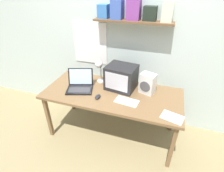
{
  "coord_description": "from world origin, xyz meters",
  "views": [
    {
      "loc": [
        0.59,
        -1.79,
        1.95
      ],
      "look_at": [
        0.0,
        0.0,
        0.8
      ],
      "focal_mm": 28.0,
      "sensor_mm": 36.0,
      "label": 1
    }
  ],
  "objects_px": {
    "juice_glass": "(74,75)",
    "space_heater": "(148,84)",
    "corner_desk": "(112,96)",
    "desk_lamp": "(99,67)",
    "computer_mouse": "(98,97)",
    "printed_handout": "(172,117)",
    "laptop": "(80,84)",
    "open_notebook": "(127,101)",
    "crt_monitor": "(121,77)"
  },
  "relations": [
    {
      "from": "crt_monitor",
      "to": "corner_desk",
      "type": "bearing_deg",
      "value": -108.85
    },
    {
      "from": "juice_glass",
      "to": "space_heater",
      "type": "distance_m",
      "value": 1.06
    },
    {
      "from": "computer_mouse",
      "to": "printed_handout",
      "type": "xyz_separation_m",
      "value": [
        0.89,
        -0.09,
        -0.01
      ]
    },
    {
      "from": "corner_desk",
      "to": "space_heater",
      "type": "relative_size",
      "value": 6.67
    },
    {
      "from": "open_notebook",
      "to": "corner_desk",
      "type": "bearing_deg",
      "value": 150.66
    },
    {
      "from": "laptop",
      "to": "open_notebook",
      "type": "xyz_separation_m",
      "value": [
        0.67,
        -0.11,
        -0.06
      ]
    },
    {
      "from": "corner_desk",
      "to": "crt_monitor",
      "type": "distance_m",
      "value": 0.27
    },
    {
      "from": "open_notebook",
      "to": "computer_mouse",
      "type": "bearing_deg",
      "value": -174.14
    },
    {
      "from": "juice_glass",
      "to": "open_notebook",
      "type": "xyz_separation_m",
      "value": [
        0.86,
        -0.3,
        -0.06
      ]
    },
    {
      "from": "juice_glass",
      "to": "computer_mouse",
      "type": "distance_m",
      "value": 0.6
    },
    {
      "from": "open_notebook",
      "to": "laptop",
      "type": "bearing_deg",
      "value": 171.0
    },
    {
      "from": "computer_mouse",
      "to": "open_notebook",
      "type": "relative_size",
      "value": 0.36
    },
    {
      "from": "space_heater",
      "to": "printed_handout",
      "type": "bearing_deg",
      "value": -31.06
    },
    {
      "from": "crt_monitor",
      "to": "juice_glass",
      "type": "distance_m",
      "value": 0.72
    },
    {
      "from": "crt_monitor",
      "to": "space_heater",
      "type": "distance_m",
      "value": 0.35
    },
    {
      "from": "juice_glass",
      "to": "open_notebook",
      "type": "distance_m",
      "value": 0.91
    },
    {
      "from": "desk_lamp",
      "to": "printed_handout",
      "type": "bearing_deg",
      "value": -22.68
    },
    {
      "from": "space_heater",
      "to": "printed_handout",
      "type": "xyz_separation_m",
      "value": [
        0.33,
        -0.4,
        -0.13
      ]
    },
    {
      "from": "space_heater",
      "to": "printed_handout",
      "type": "height_order",
      "value": "space_heater"
    },
    {
      "from": "crt_monitor",
      "to": "laptop",
      "type": "distance_m",
      "value": 0.56
    },
    {
      "from": "desk_lamp",
      "to": "juice_glass",
      "type": "height_order",
      "value": "desk_lamp"
    },
    {
      "from": "laptop",
      "to": "desk_lamp",
      "type": "xyz_separation_m",
      "value": [
        0.2,
        0.2,
        0.19
      ]
    },
    {
      "from": "juice_glass",
      "to": "space_heater",
      "type": "bearing_deg",
      "value": -1.31
    },
    {
      "from": "corner_desk",
      "to": "space_heater",
      "type": "xyz_separation_m",
      "value": [
        0.42,
        0.15,
        0.19
      ]
    },
    {
      "from": "desk_lamp",
      "to": "crt_monitor",
      "type": "bearing_deg",
      "value": -4.02
    },
    {
      "from": "corner_desk",
      "to": "laptop",
      "type": "height_order",
      "value": "laptop"
    },
    {
      "from": "computer_mouse",
      "to": "open_notebook",
      "type": "bearing_deg",
      "value": 5.86
    },
    {
      "from": "corner_desk",
      "to": "open_notebook",
      "type": "height_order",
      "value": "open_notebook"
    },
    {
      "from": "juice_glass",
      "to": "open_notebook",
      "type": "bearing_deg",
      "value": -19.1
    },
    {
      "from": "printed_handout",
      "to": "corner_desk",
      "type": "bearing_deg",
      "value": 161.56
    },
    {
      "from": "laptop",
      "to": "space_heater",
      "type": "xyz_separation_m",
      "value": [
        0.87,
        0.17,
        0.07
      ]
    },
    {
      "from": "juice_glass",
      "to": "printed_handout",
      "type": "height_order",
      "value": "juice_glass"
    },
    {
      "from": "desk_lamp",
      "to": "printed_handout",
      "type": "height_order",
      "value": "desk_lamp"
    },
    {
      "from": "laptop",
      "to": "juice_glass",
      "type": "xyz_separation_m",
      "value": [
        -0.19,
        0.19,
        0.0
      ]
    },
    {
      "from": "corner_desk",
      "to": "open_notebook",
      "type": "distance_m",
      "value": 0.27
    },
    {
      "from": "laptop",
      "to": "printed_handout",
      "type": "xyz_separation_m",
      "value": [
        1.2,
        -0.23,
        -0.06
      ]
    },
    {
      "from": "printed_handout",
      "to": "open_notebook",
      "type": "xyz_separation_m",
      "value": [
        -0.53,
        0.12,
        0.0
      ]
    },
    {
      "from": "printed_handout",
      "to": "open_notebook",
      "type": "relative_size",
      "value": 0.88
    },
    {
      "from": "crt_monitor",
      "to": "printed_handout",
      "type": "height_order",
      "value": "crt_monitor"
    },
    {
      "from": "desk_lamp",
      "to": "computer_mouse",
      "type": "relative_size",
      "value": 3.31
    },
    {
      "from": "printed_handout",
      "to": "computer_mouse",
      "type": "bearing_deg",
      "value": 174.35
    },
    {
      "from": "open_notebook",
      "to": "juice_glass",
      "type": "bearing_deg",
      "value": 160.9
    },
    {
      "from": "desk_lamp",
      "to": "computer_mouse",
      "type": "distance_m",
      "value": 0.43
    },
    {
      "from": "juice_glass",
      "to": "computer_mouse",
      "type": "bearing_deg",
      "value": -33.72
    },
    {
      "from": "corner_desk",
      "to": "laptop",
      "type": "distance_m",
      "value": 0.46
    },
    {
      "from": "laptop",
      "to": "open_notebook",
      "type": "distance_m",
      "value": 0.68
    },
    {
      "from": "desk_lamp",
      "to": "space_heater",
      "type": "bearing_deg",
      "value": -2.0
    },
    {
      "from": "juice_glass",
      "to": "space_heater",
      "type": "height_order",
      "value": "space_heater"
    },
    {
      "from": "desk_lamp",
      "to": "juice_glass",
      "type": "xyz_separation_m",
      "value": [
        -0.4,
        -0.01,
        -0.19
      ]
    },
    {
      "from": "corner_desk",
      "to": "crt_monitor",
      "type": "xyz_separation_m",
      "value": [
        0.08,
        0.15,
        0.21
      ]
    }
  ]
}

